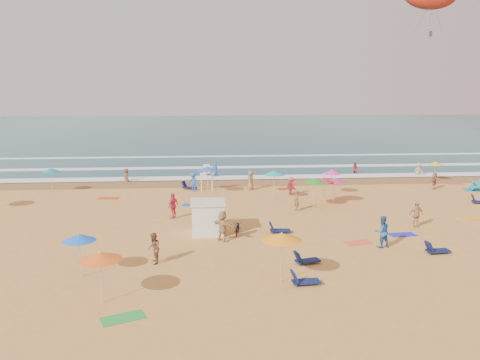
{
  "coord_description": "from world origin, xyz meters",
  "views": [
    {
      "loc": [
        -4.67,
        -33.7,
        8.93
      ],
      "look_at": [
        -1.42,
        6.0,
        1.5
      ],
      "focal_mm": 35.0,
      "sensor_mm": 36.0,
      "label": 1
    }
  ],
  "objects": [
    {
      "name": "beachgoers",
      "position": [
        -0.32,
        2.94,
        0.83
      ],
      "size": [
        46.1,
        27.26,
        2.14
      ],
      "color": "#255AB0",
      "rests_on": "ground"
    },
    {
      "name": "cabana",
      "position": [
        -4.36,
        -4.53,
        1.0
      ],
      "size": [
        2.0,
        2.0,
        2.0
      ],
      "primitive_type": "cube",
      "color": "white",
      "rests_on": "ground"
    },
    {
      "name": "wet_sand",
      "position": [
        0.0,
        12.5,
        0.01
      ],
      "size": [
        220.0,
        220.0,
        0.0
      ],
      "primitive_type": "plane",
      "color": "olive",
      "rests_on": "ground"
    },
    {
      "name": "beach_umbrellas",
      "position": [
        4.51,
        -1.68,
        2.11
      ],
      "size": [
        58.98,
        27.58,
        0.81
      ],
      "color": "#15B0AE",
      "rests_on": "ground"
    },
    {
      "name": "towels",
      "position": [
        2.79,
        -1.53,
        0.01
      ],
      "size": [
        38.11,
        27.44,
        0.03
      ],
      "color": "red",
      "rests_on": "ground"
    },
    {
      "name": "loungers",
      "position": [
        3.76,
        -4.32,
        0.17
      ],
      "size": [
        54.37,
        23.68,
        0.34
      ],
      "color": "#0D1A45",
      "rests_on": "ground"
    },
    {
      "name": "ground",
      "position": [
        0.0,
        0.0,
        0.0
      ],
      "size": [
        220.0,
        220.0,
        0.0
      ],
      "primitive_type": "plane",
      "color": "gold",
      "rests_on": "ground"
    },
    {
      "name": "ocean",
      "position": [
        0.0,
        84.0,
        0.0
      ],
      "size": [
        220.0,
        140.0,
        0.18
      ],
      "primitive_type": "cube",
      "color": "#0C4756",
      "rests_on": "ground"
    },
    {
      "name": "lifeguard_stand",
      "position": [
        -4.28,
        8.83,
        1.05
      ],
      "size": [
        1.2,
        1.2,
        2.1
      ],
      "primitive_type": null,
      "color": "white",
      "rests_on": "ground"
    },
    {
      "name": "bicycle",
      "position": [
        -2.46,
        -4.83,
        0.44
      ],
      "size": [
        0.86,
        1.74,
        0.87
      ],
      "primitive_type": "imported",
      "rotation": [
        0.0,
        0.0,
        -0.17
      ],
      "color": "black",
      "rests_on": "ground"
    },
    {
      "name": "cabana_roof",
      "position": [
        -4.36,
        -4.53,
        2.06
      ],
      "size": [
        2.2,
        2.2,
        0.12
      ],
      "primitive_type": "cube",
      "color": "silver",
      "rests_on": "cabana"
    },
    {
      "name": "surf_foam",
      "position": [
        0.0,
        21.32,
        0.1
      ],
      "size": [
        200.0,
        18.7,
        0.05
      ],
      "color": "white",
      "rests_on": "ground"
    }
  ]
}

